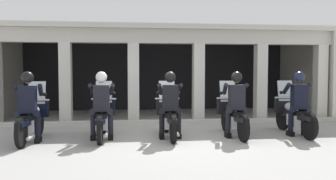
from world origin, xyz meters
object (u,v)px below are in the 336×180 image
at_px(motorcycle_left, 103,117).
at_px(police_officer_center, 170,99).
at_px(police_officer_far_left, 28,101).
at_px(police_officer_right, 236,99).
at_px(motorcycle_center, 169,116).
at_px(motorcycle_far_right, 293,114).
at_px(motorcycle_right, 233,115).
at_px(police_officer_far_right, 299,98).
at_px(police_officer_left, 102,100).
at_px(motorcycle_far_left, 32,119).

relative_size(motorcycle_left, police_officer_center, 1.29).
distance_m(police_officer_far_left, police_officer_center, 3.18).
distance_m(motorcycle_left, police_officer_right, 3.23).
relative_size(motorcycle_center, police_officer_center, 1.29).
height_order(motorcycle_center, motorcycle_far_right, same).
distance_m(motorcycle_right, motorcycle_far_right, 1.59).
bearing_deg(motorcycle_left, motorcycle_far_right, -2.38).
bearing_deg(police_officer_far_right, motorcycle_left, 174.64).
relative_size(police_officer_left, motorcycle_center, 0.78).
bearing_deg(motorcycle_left, motorcycle_far_left, -176.30).
distance_m(police_officer_far_left, motorcycle_right, 4.80).
relative_size(motorcycle_far_left, police_officer_far_right, 1.29).
height_order(motorcycle_far_left, police_officer_left, police_officer_left).
bearing_deg(motorcycle_center, motorcycle_far_right, -2.08).
xyz_separation_m(motorcycle_center, police_officer_far_right, (3.18, -0.28, 0.44)).
height_order(motorcycle_far_left, police_officer_far_left, police_officer_far_left).
relative_size(police_officer_center, police_officer_right, 1.00).
bearing_deg(motorcycle_far_right, motorcycle_right, 179.86).
distance_m(motorcycle_far_left, motorcycle_right, 4.77).
xyz_separation_m(motorcycle_far_left, motorcycle_far_right, (6.36, 0.12, 0.00)).
bearing_deg(motorcycle_far_left, police_officer_far_right, 0.00).
height_order(police_officer_far_left, motorcycle_right, police_officer_far_left).
bearing_deg(motorcycle_far_right, police_officer_right, -170.08).
bearing_deg(police_officer_left, motorcycle_far_right, 1.03).
height_order(police_officer_right, police_officer_far_right, same).
relative_size(motorcycle_center, police_officer_right, 1.29).
distance_m(police_officer_far_left, police_officer_far_right, 6.36).
distance_m(motorcycle_far_left, motorcycle_left, 1.60).
height_order(motorcycle_left, motorcycle_far_right, same).
xyz_separation_m(police_officer_far_left, motorcycle_far_right, (6.36, 0.40, -0.44)).
xyz_separation_m(police_officer_center, motorcycle_right, (1.59, 0.25, -0.44)).
bearing_deg(motorcycle_left, police_officer_right, -8.37).
distance_m(motorcycle_left, motorcycle_center, 1.59).
bearing_deg(motorcycle_far_right, police_officer_center, -176.34).
relative_size(motorcycle_far_left, motorcycle_left, 1.00).
xyz_separation_m(motorcycle_right, police_officer_far_right, (1.59, -0.25, 0.44)).
height_order(motorcycle_center, police_officer_right, police_officer_right).
bearing_deg(motorcycle_center, police_officer_left, -173.52).
relative_size(motorcycle_far_left, police_officer_far_left, 1.29).
bearing_deg(motorcycle_right, police_officer_center, -172.86).
height_order(police_officer_far_left, motorcycle_center, police_officer_far_left).
xyz_separation_m(police_officer_left, police_officer_right, (3.18, -0.07, -0.00)).
bearing_deg(motorcycle_far_left, police_officer_left, -3.08).
distance_m(motorcycle_center, motorcycle_far_right, 3.18).
bearing_deg(police_officer_left, police_officer_far_left, -176.30).
bearing_deg(police_officer_left, motorcycle_center, 6.71).
height_order(motorcycle_far_left, motorcycle_right, same).
xyz_separation_m(motorcycle_center, police_officer_right, (1.59, -0.32, 0.44)).
relative_size(police_officer_left, motorcycle_far_right, 0.78).
height_order(motorcycle_far_left, motorcycle_left, same).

